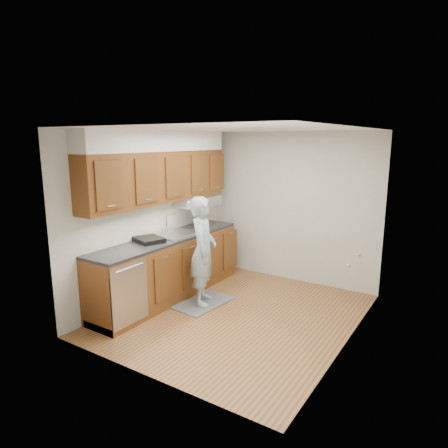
# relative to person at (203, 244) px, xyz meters

# --- Properties ---
(floor) EXTENTS (3.50, 3.50, 0.00)m
(floor) POSITION_rel_person_xyz_m (0.61, -0.07, -0.91)
(floor) COLOR olive
(floor) RESTS_ON ground
(ceiling) EXTENTS (3.50, 3.50, 0.00)m
(ceiling) POSITION_rel_person_xyz_m (0.61, -0.07, 1.59)
(ceiling) COLOR white
(ceiling) RESTS_ON wall_left
(wall_left) EXTENTS (0.02, 3.50, 2.50)m
(wall_left) POSITION_rel_person_xyz_m (-0.89, -0.07, 0.34)
(wall_left) COLOR #BBBAAF
(wall_left) RESTS_ON floor
(wall_right) EXTENTS (0.02, 3.50, 2.50)m
(wall_right) POSITION_rel_person_xyz_m (2.11, -0.07, 0.34)
(wall_right) COLOR #BBBAAF
(wall_right) RESTS_ON floor
(wall_back) EXTENTS (3.00, 0.02, 2.50)m
(wall_back) POSITION_rel_person_xyz_m (0.61, 1.68, 0.34)
(wall_back) COLOR #BBBAAF
(wall_back) RESTS_ON floor
(counter) EXTENTS (0.64, 2.80, 1.30)m
(counter) POSITION_rel_person_xyz_m (-0.59, -0.07, -0.42)
(counter) COLOR brown
(counter) RESTS_ON floor
(upper_cabinets) EXTENTS (0.47, 2.80, 1.21)m
(upper_cabinets) POSITION_rel_person_xyz_m (-0.72, -0.02, 1.04)
(upper_cabinets) COLOR brown
(upper_cabinets) RESTS_ON wall_left
(closet_door) EXTENTS (0.02, 1.22, 2.05)m
(closet_door) POSITION_rel_person_xyz_m (2.10, 0.23, 0.12)
(closet_door) COLOR silver
(closet_door) RESTS_ON wall_right
(floor_mat) EXTENTS (0.62, 0.95, 0.02)m
(floor_mat) POSITION_rel_person_xyz_m (0.00, 0.00, -0.90)
(floor_mat) COLOR slate
(floor_mat) RESTS_ON floor
(person) EXTENTS (0.67, 0.75, 1.78)m
(person) POSITION_rel_person_xyz_m (0.00, 0.00, 0.00)
(person) COLOR #92ABB2
(person) RESTS_ON floor_mat
(soap_bottle_a) EXTENTS (0.12, 0.12, 0.27)m
(soap_bottle_a) POSITION_rel_person_xyz_m (-0.55, 0.72, 0.17)
(soap_bottle_a) COLOR white
(soap_bottle_a) RESTS_ON counter
(soap_bottle_b) EXTENTS (0.12, 0.12, 0.20)m
(soap_bottle_b) POSITION_rel_person_xyz_m (-0.60, 0.78, 0.13)
(soap_bottle_b) COLOR white
(soap_bottle_b) RESTS_ON counter
(soap_bottle_c) EXTENTS (0.19, 0.19, 0.18)m
(soap_bottle_c) POSITION_rel_person_xyz_m (-0.63, 0.82, 0.12)
(soap_bottle_c) COLOR white
(soap_bottle_c) RESTS_ON counter
(soda_can) EXTENTS (0.06, 0.06, 0.11)m
(soda_can) POSITION_rel_person_xyz_m (-0.34, 0.61, 0.09)
(soda_can) COLOR #AF1E2B
(soda_can) RESTS_ON counter
(dish_rack) EXTENTS (0.49, 0.45, 0.06)m
(dish_rack) POSITION_rel_person_xyz_m (-0.64, -0.43, 0.06)
(dish_rack) COLOR black
(dish_rack) RESTS_ON counter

